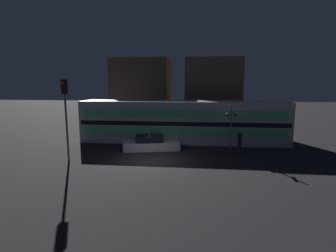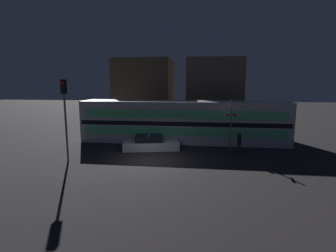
# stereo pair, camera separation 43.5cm
# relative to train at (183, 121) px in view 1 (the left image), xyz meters

# --- Properties ---
(ground_plane) EXTENTS (120.00, 120.00, 0.00)m
(ground_plane) POSITION_rel_train_xyz_m (-1.74, -6.22, -1.80)
(ground_plane) COLOR #262326
(train) EXTENTS (17.73, 2.98, 3.60)m
(train) POSITION_rel_train_xyz_m (0.00, 0.00, 0.00)
(train) COLOR silver
(train) RESTS_ON ground_plane
(police_car) EXTENTS (4.59, 2.70, 1.22)m
(police_car) POSITION_rel_train_xyz_m (-2.32, -3.03, -1.35)
(police_car) COLOR silver
(police_car) RESTS_ON ground_plane
(pedestrian) EXTENTS (0.29, 0.29, 1.75)m
(pedestrian) POSITION_rel_train_xyz_m (4.34, -3.78, -0.90)
(pedestrian) COLOR #2D2833
(pedestrian) RESTS_ON ground_plane
(crossing_signal_near) EXTENTS (0.80, 0.30, 4.00)m
(crossing_signal_near) POSITION_rel_train_xyz_m (3.79, -2.87, 0.58)
(crossing_signal_near) COLOR slate
(crossing_signal_near) RESTS_ON ground_plane
(traffic_light_corner) EXTENTS (0.30, 0.46, 5.35)m
(traffic_light_corner) POSITION_rel_train_xyz_m (-7.08, -7.02, 1.99)
(traffic_light_corner) COLOR slate
(traffic_light_corner) RESTS_ON ground_plane
(building_left) EXTENTS (6.60, 6.18, 7.96)m
(building_left) POSITION_rel_train_xyz_m (-5.45, 9.09, 2.18)
(building_left) COLOR brown
(building_left) RESTS_ON ground_plane
(building_center) EXTENTS (6.07, 4.35, 7.84)m
(building_center) POSITION_rel_train_xyz_m (2.92, 7.24, 2.12)
(building_center) COLOR brown
(building_center) RESTS_ON ground_plane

